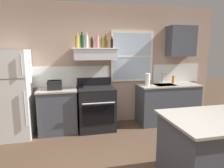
% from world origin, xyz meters
% --- Properties ---
extents(back_wall, '(5.40, 0.11, 2.70)m').
position_xyz_m(back_wall, '(0.03, 2.23, 1.35)').
color(back_wall, tan).
rests_on(back_wall, ground_plane).
extents(refrigerator, '(0.70, 0.72, 1.71)m').
position_xyz_m(refrigerator, '(-1.90, 1.84, 0.86)').
color(refrigerator, white).
rests_on(refrigerator, ground_plane).
extents(counter_left_of_stove, '(0.79, 0.63, 0.91)m').
position_xyz_m(counter_left_of_stove, '(-1.05, 1.90, 0.46)').
color(counter_left_of_stove, '#474C56').
rests_on(counter_left_of_stove, ground_plane).
extents(toaster, '(0.30, 0.20, 0.19)m').
position_xyz_m(toaster, '(-1.09, 1.85, 1.01)').
color(toaster, black).
rests_on(toaster, counter_left_of_stove).
extents(stove_range, '(0.76, 0.69, 1.09)m').
position_xyz_m(stove_range, '(-0.25, 1.86, 0.46)').
color(stove_range, black).
rests_on(stove_range, ground_plane).
extents(range_hood_shelf, '(0.96, 0.52, 0.24)m').
position_xyz_m(range_hood_shelf, '(-0.25, 1.96, 1.62)').
color(range_hood_shelf, silver).
extents(bottle_champagne_gold_foil, '(0.08, 0.08, 0.29)m').
position_xyz_m(bottle_champagne_gold_foil, '(-0.61, 1.94, 1.87)').
color(bottle_champagne_gold_foil, '#B29333').
rests_on(bottle_champagne_gold_foil, range_hood_shelf).
extents(bottle_dark_green_wine, '(0.07, 0.07, 0.32)m').
position_xyz_m(bottle_dark_green_wine, '(-0.51, 1.96, 1.88)').
color(bottle_dark_green_wine, '#143819').
rests_on(bottle_dark_green_wine, range_hood_shelf).
extents(bottle_clear_tall, '(0.06, 0.06, 0.31)m').
position_xyz_m(bottle_clear_tall, '(-0.41, 1.97, 1.88)').
color(bottle_clear_tall, silver).
rests_on(bottle_clear_tall, range_hood_shelf).
extents(bottle_brown_stout, '(0.06, 0.06, 0.23)m').
position_xyz_m(bottle_brown_stout, '(-0.30, 2.02, 1.84)').
color(bottle_brown_stout, '#381E0F').
rests_on(bottle_brown_stout, range_hood_shelf).
extents(bottle_rose_pink, '(0.07, 0.07, 0.30)m').
position_xyz_m(bottle_rose_pink, '(-0.19, 1.97, 1.87)').
color(bottle_rose_pink, '#C67F84').
rests_on(bottle_rose_pink, range_hood_shelf).
extents(bottle_olive_oil_square, '(0.06, 0.06, 0.24)m').
position_xyz_m(bottle_olive_oil_square, '(-0.09, 1.99, 1.85)').
color(bottle_olive_oil_square, '#4C601E').
rests_on(bottle_olive_oil_square, range_hood_shelf).
extents(bottle_amber_wine, '(0.07, 0.07, 0.29)m').
position_xyz_m(bottle_amber_wine, '(-0.00, 2.00, 1.87)').
color(bottle_amber_wine, brown).
rests_on(bottle_amber_wine, range_hood_shelf).
extents(bottle_balsamic_dark, '(0.06, 0.06, 0.24)m').
position_xyz_m(bottle_balsamic_dark, '(0.12, 1.96, 1.84)').
color(bottle_balsamic_dark, black).
rests_on(bottle_balsamic_dark, range_hood_shelf).
extents(counter_right_with_sink, '(1.43, 0.63, 0.91)m').
position_xyz_m(counter_right_with_sink, '(1.45, 1.90, 0.46)').
color(counter_right_with_sink, '#474C56').
rests_on(counter_right_with_sink, ground_plane).
extents(sink_faucet, '(0.03, 0.17, 0.28)m').
position_xyz_m(sink_faucet, '(1.35, 2.00, 1.08)').
color(sink_faucet, silver).
rests_on(sink_faucet, counter_right_with_sink).
extents(paper_towel_roll, '(0.11, 0.11, 0.27)m').
position_xyz_m(paper_towel_roll, '(0.93, 1.90, 1.04)').
color(paper_towel_roll, white).
rests_on(paper_towel_roll, counter_right_with_sink).
extents(dish_soap_bottle, '(0.06, 0.06, 0.18)m').
position_xyz_m(dish_soap_bottle, '(1.63, 2.00, 1.00)').
color(dish_soap_bottle, orange).
rests_on(dish_soap_bottle, counter_right_with_sink).
extents(kitchen_island, '(1.40, 0.90, 0.91)m').
position_xyz_m(kitchen_island, '(1.01, -0.26, 0.46)').
color(kitchen_island, '#474C56').
rests_on(kitchen_island, ground_plane).
extents(upper_cabinet_right, '(0.64, 0.32, 0.70)m').
position_xyz_m(upper_cabinet_right, '(1.80, 2.04, 1.90)').
color(upper_cabinet_right, '#474C56').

